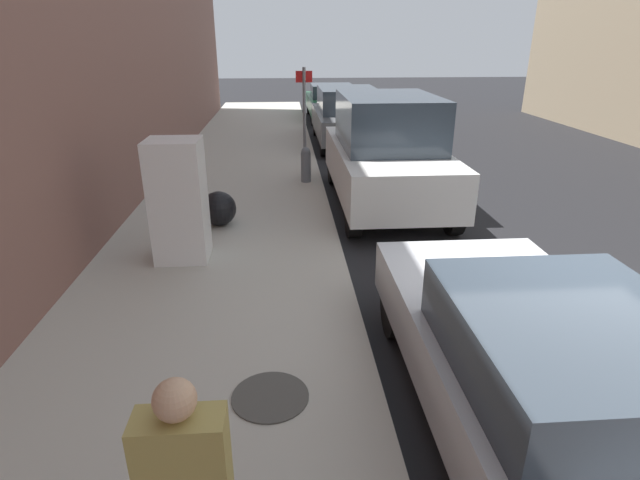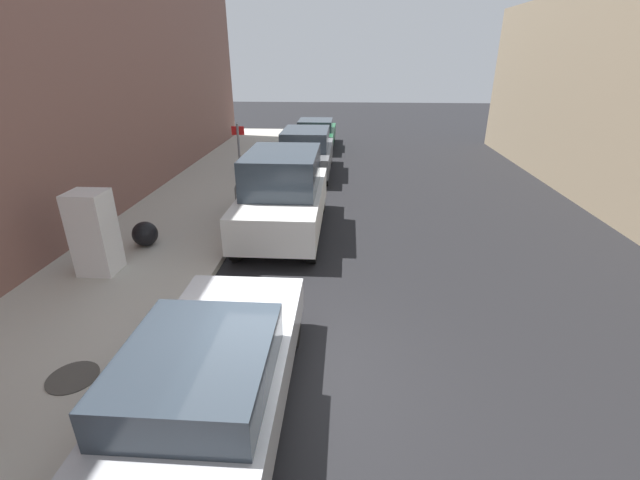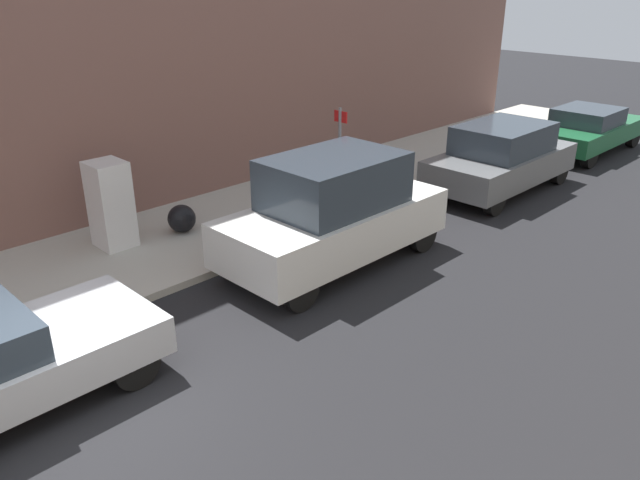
{
  "view_description": "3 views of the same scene",
  "coord_description": "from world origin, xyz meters",
  "px_view_note": "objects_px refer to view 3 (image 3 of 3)",
  "views": [
    {
      "loc": [
        -2.88,
        -3.96,
        3.15
      ],
      "look_at": [
        -2.56,
        0.45,
        1.35
      ],
      "focal_mm": 28.0,
      "sensor_mm": 36.0,
      "label": 1
    },
    {
      "loc": [
        0.74,
        -4.85,
        4.35
      ],
      "look_at": [
        0.21,
        3.42,
        0.76
      ],
      "focal_mm": 24.0,
      "sensor_mm": 36.0,
      "label": 2
    },
    {
      "loc": [
        6.7,
        -2.37,
        5.26
      ],
      "look_at": [
        -0.17,
        4.53,
        1.04
      ],
      "focal_mm": 35.0,
      "sensor_mm": 36.0,
      "label": 3
    }
  ],
  "objects_px": {
    "street_sign_post": "(340,156)",
    "parked_sedan_green": "(588,129)",
    "discarded_refrigerator": "(111,204)",
    "parked_van_white": "(334,212)",
    "parked_suv_gray": "(501,157)",
    "fire_hydrant": "(325,202)",
    "trash_bag": "(182,219)"
  },
  "relations": [
    {
      "from": "trash_bag",
      "to": "parked_van_white",
      "type": "bearing_deg",
      "value": 23.35
    },
    {
      "from": "discarded_refrigerator",
      "to": "parked_suv_gray",
      "type": "relative_size",
      "value": 0.39
    },
    {
      "from": "street_sign_post",
      "to": "trash_bag",
      "type": "height_order",
      "value": "street_sign_post"
    },
    {
      "from": "parked_van_white",
      "to": "parked_suv_gray",
      "type": "bearing_deg",
      "value": 90.0
    },
    {
      "from": "parked_van_white",
      "to": "trash_bag",
      "type": "bearing_deg",
      "value": -156.65
    },
    {
      "from": "discarded_refrigerator",
      "to": "parked_van_white",
      "type": "xyz_separation_m",
      "value": [
        3.51,
        2.71,
        0.06
      ]
    },
    {
      "from": "discarded_refrigerator",
      "to": "street_sign_post",
      "type": "relative_size",
      "value": 0.72
    },
    {
      "from": "parked_van_white",
      "to": "parked_sedan_green",
      "type": "xyz_separation_m",
      "value": [
        0.0,
        11.44,
        -0.33
      ]
    },
    {
      "from": "parked_sedan_green",
      "to": "discarded_refrigerator",
      "type": "bearing_deg",
      "value": -103.92
    },
    {
      "from": "parked_suv_gray",
      "to": "fire_hydrant",
      "type": "bearing_deg",
      "value": -107.43
    },
    {
      "from": "discarded_refrigerator",
      "to": "parked_suv_gray",
      "type": "xyz_separation_m",
      "value": [
        3.51,
        8.88,
        -0.13
      ]
    },
    {
      "from": "discarded_refrigerator",
      "to": "parked_sedan_green",
      "type": "height_order",
      "value": "discarded_refrigerator"
    },
    {
      "from": "discarded_refrigerator",
      "to": "trash_bag",
      "type": "distance_m",
      "value": 1.51
    },
    {
      "from": "street_sign_post",
      "to": "parked_sedan_green",
      "type": "xyz_separation_m",
      "value": [
        1.52,
        9.66,
        -0.77
      ]
    },
    {
      "from": "street_sign_post",
      "to": "parked_suv_gray",
      "type": "bearing_deg",
      "value": 70.91
    },
    {
      "from": "discarded_refrigerator",
      "to": "fire_hydrant",
      "type": "distance_m",
      "value": 4.53
    },
    {
      "from": "trash_bag",
      "to": "parked_suv_gray",
      "type": "xyz_separation_m",
      "value": [
        3.14,
        7.53,
        0.45
      ]
    },
    {
      "from": "discarded_refrigerator",
      "to": "trash_bag",
      "type": "height_order",
      "value": "discarded_refrigerator"
    },
    {
      "from": "street_sign_post",
      "to": "parked_van_white",
      "type": "relative_size",
      "value": 0.53
    },
    {
      "from": "parked_van_white",
      "to": "parked_suv_gray",
      "type": "height_order",
      "value": "parked_van_white"
    },
    {
      "from": "fire_hydrant",
      "to": "trash_bag",
      "type": "height_order",
      "value": "fire_hydrant"
    },
    {
      "from": "trash_bag",
      "to": "parked_van_white",
      "type": "relative_size",
      "value": 0.13
    },
    {
      "from": "trash_bag",
      "to": "parked_van_white",
      "type": "height_order",
      "value": "parked_van_white"
    },
    {
      "from": "parked_sedan_green",
      "to": "fire_hydrant",
      "type": "bearing_deg",
      "value": -98.56
    },
    {
      "from": "parked_van_white",
      "to": "fire_hydrant",
      "type": "bearing_deg",
      "value": 138.72
    },
    {
      "from": "parked_van_white",
      "to": "parked_sedan_green",
      "type": "distance_m",
      "value": 11.44
    },
    {
      "from": "fire_hydrant",
      "to": "parked_suv_gray",
      "type": "height_order",
      "value": "parked_suv_gray"
    },
    {
      "from": "street_sign_post",
      "to": "parked_sedan_green",
      "type": "distance_m",
      "value": 9.81
    },
    {
      "from": "discarded_refrigerator",
      "to": "street_sign_post",
      "type": "xyz_separation_m",
      "value": [
        1.98,
        4.49,
        0.49
      ]
    },
    {
      "from": "street_sign_post",
      "to": "parked_suv_gray",
      "type": "distance_m",
      "value": 4.7
    },
    {
      "from": "discarded_refrigerator",
      "to": "parked_van_white",
      "type": "bearing_deg",
      "value": 37.66
    },
    {
      "from": "parked_suv_gray",
      "to": "parked_sedan_green",
      "type": "distance_m",
      "value": 5.26
    }
  ]
}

